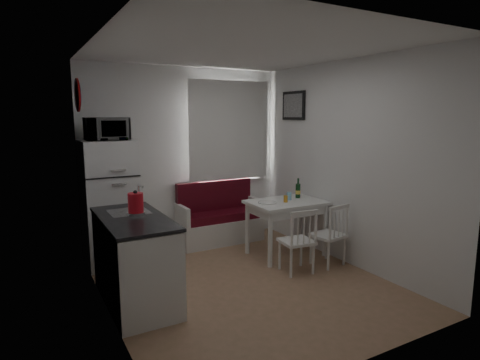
# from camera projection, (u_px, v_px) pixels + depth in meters

# --- Properties ---
(floor) EXTENTS (3.00, 3.50, 0.02)m
(floor) POSITION_uv_depth(u_px,v_px,m) (244.00, 283.00, 4.62)
(floor) COLOR #9A7752
(floor) RESTS_ON ground
(ceiling) EXTENTS (3.00, 3.50, 0.02)m
(ceiling) POSITION_uv_depth(u_px,v_px,m) (244.00, 49.00, 4.20)
(ceiling) COLOR white
(ceiling) RESTS_ON wall_back
(wall_back) EXTENTS (3.00, 0.02, 2.60)m
(wall_back) POSITION_uv_depth(u_px,v_px,m) (185.00, 157.00, 5.92)
(wall_back) COLOR white
(wall_back) RESTS_ON floor
(wall_front) EXTENTS (3.00, 0.02, 2.60)m
(wall_front) POSITION_uv_depth(u_px,v_px,m) (364.00, 201.00, 2.90)
(wall_front) COLOR white
(wall_front) RESTS_ON floor
(wall_left) EXTENTS (0.02, 3.50, 2.60)m
(wall_left) POSITION_uv_depth(u_px,v_px,m) (103.00, 182.00, 3.69)
(wall_left) COLOR white
(wall_left) RESTS_ON floor
(wall_right) EXTENTS (0.02, 3.50, 2.60)m
(wall_right) POSITION_uv_depth(u_px,v_px,m) (345.00, 163.00, 5.13)
(wall_right) COLOR white
(wall_right) RESTS_ON floor
(window) EXTENTS (1.22, 0.06, 1.47)m
(window) POSITION_uv_depth(u_px,v_px,m) (228.00, 134.00, 6.18)
(window) COLOR white
(window) RESTS_ON wall_back
(curtain) EXTENTS (1.35, 0.02, 1.50)m
(curtain) POSITION_uv_depth(u_px,v_px,m) (230.00, 131.00, 6.11)
(curtain) COLOR white
(curtain) RESTS_ON wall_back
(kitchen_counter) EXTENTS (0.62, 1.32, 1.16)m
(kitchen_counter) POSITION_uv_depth(u_px,v_px,m) (135.00, 259.00, 4.10)
(kitchen_counter) COLOR white
(kitchen_counter) RESTS_ON floor
(wall_sign) EXTENTS (0.03, 0.40, 0.40)m
(wall_sign) POSITION_uv_depth(u_px,v_px,m) (78.00, 95.00, 4.81)
(wall_sign) COLOR #1B49A3
(wall_sign) RESTS_ON wall_left
(picture_frame) EXTENTS (0.04, 0.52, 0.42)m
(picture_frame) POSITION_uv_depth(u_px,v_px,m) (293.00, 106.00, 5.95)
(picture_frame) COLOR black
(picture_frame) RESTS_ON wall_right
(bench) EXTENTS (1.28, 0.49, 0.92)m
(bench) POSITION_uv_depth(u_px,v_px,m) (219.00, 222.00, 6.08)
(bench) COLOR white
(bench) RESTS_ON floor
(dining_table) EXTENTS (1.02, 0.72, 0.76)m
(dining_table) POSITION_uv_depth(u_px,v_px,m) (286.00, 207.00, 5.46)
(dining_table) COLOR white
(dining_table) RESTS_ON floor
(chair_left) EXTENTS (0.42, 0.40, 0.43)m
(chair_left) POSITION_uv_depth(u_px,v_px,m) (301.00, 234.00, 4.80)
(chair_left) COLOR white
(chair_left) RESTS_ON floor
(chair_right) EXTENTS (0.43, 0.41, 0.43)m
(chair_right) POSITION_uv_depth(u_px,v_px,m) (333.00, 229.00, 5.04)
(chair_right) COLOR white
(chair_right) RESTS_ON floor
(fridge) EXTENTS (0.64, 0.64, 1.60)m
(fridge) POSITION_uv_depth(u_px,v_px,m) (110.00, 203.00, 5.13)
(fridge) COLOR white
(fridge) RESTS_ON floor
(microwave) EXTENTS (0.51, 0.34, 0.28)m
(microwave) POSITION_uv_depth(u_px,v_px,m) (107.00, 129.00, 4.93)
(microwave) COLOR white
(microwave) RESTS_ON fridge
(kettle) EXTENTS (0.19, 0.19, 0.25)m
(kettle) POSITION_uv_depth(u_px,v_px,m) (136.00, 203.00, 4.09)
(kettle) COLOR red
(kettle) RESTS_ON kitchen_counter
(wine_bottle) EXTENTS (0.07, 0.07, 0.28)m
(wine_bottle) POSITION_uv_depth(u_px,v_px,m) (298.00, 188.00, 5.64)
(wine_bottle) COLOR #133B1B
(wine_bottle) RESTS_ON dining_table
(drinking_glass_orange) EXTENTS (0.05, 0.05, 0.09)m
(drinking_glass_orange) POSITION_uv_depth(u_px,v_px,m) (286.00, 199.00, 5.37)
(drinking_glass_orange) COLOR orange
(drinking_glass_orange) RESTS_ON dining_table
(drinking_glass_blue) EXTENTS (0.06, 0.06, 0.11)m
(drinking_glass_blue) POSITION_uv_depth(u_px,v_px,m) (289.00, 196.00, 5.52)
(drinking_glass_blue) COLOR #87CAE5
(drinking_glass_blue) RESTS_ON dining_table
(plate) EXTENTS (0.25, 0.25, 0.02)m
(plate) POSITION_uv_depth(u_px,v_px,m) (267.00, 202.00, 5.31)
(plate) COLOR white
(plate) RESTS_ON dining_table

